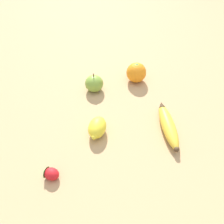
# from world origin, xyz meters

# --- Properties ---
(ground_plane) EXTENTS (3.00, 3.00, 0.00)m
(ground_plane) POSITION_xyz_m (0.00, 0.00, 0.00)
(ground_plane) COLOR tan
(banana) EXTENTS (0.05, 0.20, 0.04)m
(banana) POSITION_xyz_m (0.10, -0.03, 0.02)
(banana) COLOR gold
(banana) RESTS_ON ground_plane
(orange) EXTENTS (0.08, 0.08, 0.08)m
(orange) POSITION_xyz_m (0.02, 0.23, 0.04)
(orange) COLOR orange
(orange) RESTS_ON ground_plane
(strawberry) EXTENTS (0.05, 0.05, 0.03)m
(strawberry) POSITION_xyz_m (-0.25, -0.19, 0.02)
(strawberry) COLOR red
(strawberry) RESTS_ON ground_plane
(apple) EXTENTS (0.07, 0.07, 0.08)m
(apple) POSITION_xyz_m (-0.14, 0.17, 0.03)
(apple) COLOR olive
(apple) RESTS_ON ground_plane
(lemon) EXTENTS (0.07, 0.09, 0.05)m
(lemon) POSITION_xyz_m (-0.13, -0.04, 0.03)
(lemon) COLOR yellow
(lemon) RESTS_ON ground_plane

